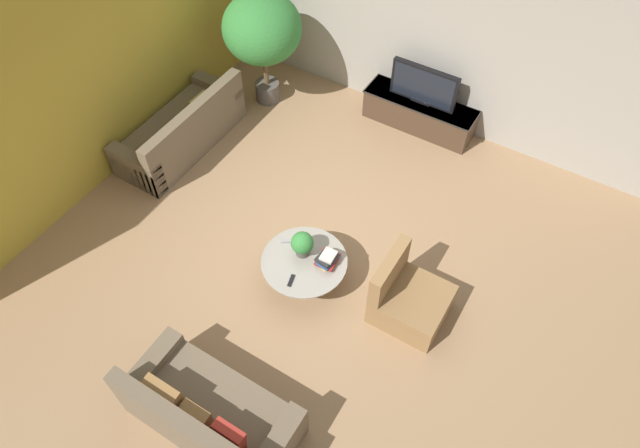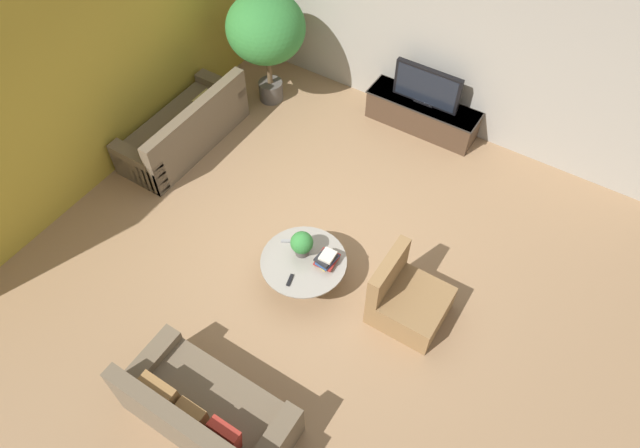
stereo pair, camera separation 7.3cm
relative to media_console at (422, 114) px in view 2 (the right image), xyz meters
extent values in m
plane|color=#9E7A56|center=(-0.11, -2.94, -0.25)|extent=(24.00, 24.00, 0.00)
cube|color=#A39E93|center=(-0.11, 0.32, 1.25)|extent=(7.40, 0.12, 3.00)
cube|color=gold|center=(-3.37, -2.74, 1.25)|extent=(0.12, 7.40, 3.00)
cube|color=#473323|center=(0.00, 0.00, -0.01)|extent=(1.68, 0.48, 0.48)
cube|color=#2D2823|center=(0.00, 0.00, 0.22)|extent=(1.71, 0.50, 0.02)
cube|color=black|center=(0.00, 0.00, 0.52)|extent=(1.01, 0.08, 0.58)
cube|color=black|center=(0.00, -0.04, 0.52)|extent=(0.93, 0.00, 0.52)
cube|color=black|center=(0.00, 0.00, 0.24)|extent=(0.30, 0.13, 0.02)
cylinder|color=#756656|center=(0.02, -3.28, -0.24)|extent=(0.57, 0.57, 0.02)
cylinder|color=#756656|center=(0.02, -3.28, -0.06)|extent=(0.10, 0.10, 0.38)
cylinder|color=gray|center=(0.02, -3.28, 0.14)|extent=(1.03, 1.03, 0.02)
cube|color=brown|center=(-2.81, -2.20, -0.04)|extent=(0.84, 2.04, 0.42)
cube|color=brown|center=(-2.47, -2.20, 0.38)|extent=(0.16, 2.04, 0.42)
cube|color=brown|center=(-2.81, -1.28, 0.02)|extent=(0.84, 0.20, 0.54)
cube|color=brown|center=(-2.81, -3.12, 0.02)|extent=(0.84, 0.20, 0.54)
cube|color=tan|center=(-2.63, -1.84, 0.32)|extent=(0.17, 0.33, 0.31)
cube|color=#422D1E|center=(-2.63, -2.56, 0.30)|extent=(0.15, 0.29, 0.27)
cube|color=brown|center=(0.17, -5.24, -0.04)|extent=(1.76, 0.84, 0.42)
cube|color=brown|center=(0.17, -5.58, 0.38)|extent=(1.76, 0.16, 0.42)
cube|color=brown|center=(-0.61, -5.24, 0.02)|extent=(0.20, 0.84, 0.54)
cube|color=#B23328|center=(0.56, -5.42, 0.32)|extent=(0.32, 0.16, 0.31)
cube|color=olive|center=(0.17, -5.42, 0.31)|extent=(0.30, 0.12, 0.27)
cube|color=olive|center=(-0.22, -5.42, 0.35)|extent=(0.40, 0.14, 0.36)
cube|color=olive|center=(1.33, -3.03, -0.05)|extent=(0.80, 0.76, 0.40)
cube|color=olive|center=(1.00, -3.03, 0.38)|extent=(0.14, 0.76, 0.46)
cylinder|color=#514C47|center=(-2.33, -0.67, -0.09)|extent=(0.38, 0.38, 0.31)
cylinder|color=brown|center=(-2.33, -0.67, 0.29)|extent=(0.08, 0.08, 0.46)
ellipsoid|color=#337F38|center=(-2.33, -0.67, 1.03)|extent=(1.16, 1.16, 1.01)
cylinder|color=#514C47|center=(-0.05, -3.19, 0.19)|extent=(0.17, 0.17, 0.09)
sphere|color=#337F38|center=(-0.05, -3.19, 0.35)|extent=(0.27, 0.27, 0.27)
cube|color=gold|center=(0.26, -3.15, 0.16)|extent=(0.20, 0.24, 0.03)
cube|color=#A32823|center=(0.27, -3.14, 0.19)|extent=(0.25, 0.29, 0.03)
cube|color=#2D4C84|center=(0.28, -3.16, 0.22)|extent=(0.19, 0.28, 0.03)
cube|color=#232326|center=(0.27, -3.17, 0.26)|extent=(0.21, 0.25, 0.04)
cube|color=beige|center=(0.28, -3.15, 0.30)|extent=(0.17, 0.20, 0.03)
cube|color=black|center=(0.04, -3.59, 0.16)|extent=(0.08, 0.16, 0.02)
cube|color=gray|center=(-0.30, -3.14, 0.16)|extent=(0.16, 0.11, 0.02)
camera|label=1|loc=(2.18, -6.46, 5.71)|focal=32.00mm
camera|label=2|loc=(2.24, -6.42, 5.71)|focal=32.00mm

